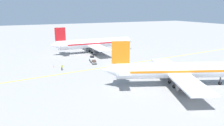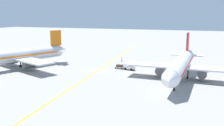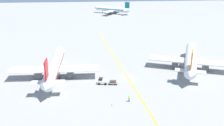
# 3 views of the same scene
# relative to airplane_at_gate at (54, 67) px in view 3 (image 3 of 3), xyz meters

# --- Properties ---
(ground_plane) EXTENTS (400.00, 400.00, 0.00)m
(ground_plane) POSITION_rel_airplane_at_gate_xyz_m (23.12, -2.22, -3.71)
(ground_plane) COLOR gray
(apron_yellow_centreline) EXTENTS (12.10, 119.47, 0.01)m
(apron_yellow_centreline) POSITION_rel_airplane_at_gate_xyz_m (23.12, -2.22, -3.71)
(apron_yellow_centreline) COLOR yellow
(apron_yellow_centreline) RESTS_ON ground
(airplane_at_gate) EXTENTS (28.09, 35.45, 10.60)m
(airplane_at_gate) POSITION_rel_airplane_at_gate_xyz_m (0.00, 0.00, 0.00)
(airplane_at_gate) COLOR white
(airplane_at_gate) RESTS_ON ground
(airplane_adjacent_stand) EXTENTS (27.92, 34.06, 10.60)m
(airplane_adjacent_stand) POSITION_rel_airplane_at_gate_xyz_m (45.92, 3.33, 0.00)
(airplane_adjacent_stand) COLOR silver
(airplane_adjacent_stand) RESTS_ON ground
(airplane_distant_taxiing) EXTENTS (28.18, 23.60, 9.54)m
(airplane_distant_taxiing) POSITION_rel_airplane_at_gate_xyz_m (30.28, 121.22, -0.37)
(airplane_distant_taxiing) COLOR silver
(airplane_distant_taxiing) RESTS_ON ground
(baggage_tug_white) EXTENTS (3.23, 2.21, 2.11)m
(baggage_tug_white) POSITION_rel_airplane_at_gate_xyz_m (14.81, -6.42, -2.81)
(baggage_tug_white) COLOR white
(baggage_tug_white) RESTS_ON ground
(baggage_cart_trailing) EXTENTS (2.81, 1.86, 1.24)m
(baggage_cart_trailing) POSITION_rel_airplane_at_gate_xyz_m (18.06, -7.03, -2.95)
(baggage_cart_trailing) COLOR gray
(baggage_cart_trailing) RESTS_ON ground
(ground_crew_worker) EXTENTS (0.30, 0.56, 1.68)m
(ground_crew_worker) POSITION_rel_airplane_at_gate_xyz_m (21.16, -18.19, -2.80)
(ground_crew_worker) COLOR #23232D
(ground_crew_worker) RESTS_ON ground
(traffic_cone_near_nose) EXTENTS (0.32, 0.32, 0.55)m
(traffic_cone_near_nose) POSITION_rel_airplane_at_gate_xyz_m (16.48, -19.70, -3.43)
(traffic_cone_near_nose) COLOR orange
(traffic_cone_near_nose) RESTS_ON ground
(traffic_cone_mid_apron) EXTENTS (0.32, 0.32, 0.55)m
(traffic_cone_mid_apron) POSITION_rel_airplane_at_gate_xyz_m (-1.51, -9.16, -3.43)
(traffic_cone_mid_apron) COLOR orange
(traffic_cone_mid_apron) RESTS_ON ground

